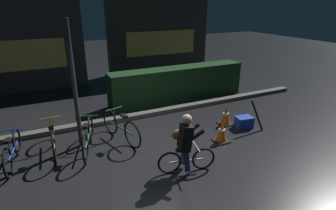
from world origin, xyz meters
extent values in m
plane|color=black|center=(0.00, 0.00, 0.00)|extent=(40.00, 40.00, 0.00)
cube|color=#56544F|center=(0.00, 2.20, 0.06)|extent=(12.00, 0.24, 0.12)
cube|color=#19381C|center=(1.80, 3.10, 0.57)|extent=(4.80, 0.70, 1.14)
cube|color=#383330|center=(-3.13, 6.50, 2.08)|extent=(4.85, 0.50, 4.17)
cube|color=#E5B751|center=(-3.13, 6.23, 1.40)|extent=(3.40, 0.04, 1.10)
cube|color=#383330|center=(2.94, 7.20, 2.53)|extent=(4.94, 0.50, 5.06)
cube|color=#E5B751|center=(2.94, 6.93, 1.40)|extent=(3.46, 0.04, 1.10)
cylinder|color=#2D2D33|center=(-1.81, 1.20, 1.46)|extent=(0.10, 0.10, 2.92)
torus|color=black|center=(-3.14, 1.43, 0.30)|extent=(0.14, 0.60, 0.60)
torus|color=black|center=(-3.28, 0.55, 0.30)|extent=(0.14, 0.60, 0.60)
cylinder|color=#19479E|center=(-3.21, 0.99, 0.30)|extent=(0.17, 0.89, 0.04)
cylinder|color=#19479E|center=(-3.23, 0.83, 0.47)|extent=(0.03, 0.03, 0.34)
cube|color=black|center=(-3.23, 0.83, 0.64)|extent=(0.13, 0.21, 0.05)
cylinder|color=#19479E|center=(-3.17, 1.23, 0.49)|extent=(0.03, 0.03, 0.38)
cylinder|color=#19479E|center=(-3.17, 1.23, 0.68)|extent=(0.46, 0.09, 0.02)
torus|color=black|center=(-2.38, 1.62, 0.33)|extent=(0.07, 0.66, 0.66)
torus|color=black|center=(-2.42, 0.65, 0.33)|extent=(0.07, 0.66, 0.66)
cylinder|color=gold|center=(-2.40, 1.14, 0.33)|extent=(0.08, 0.98, 0.04)
cylinder|color=gold|center=(-2.41, 0.96, 0.51)|extent=(0.03, 0.03, 0.37)
cube|color=black|center=(-2.41, 0.96, 0.70)|extent=(0.11, 0.20, 0.05)
cylinder|color=gold|center=(-2.39, 1.40, 0.53)|extent=(0.03, 0.03, 0.41)
cylinder|color=gold|center=(-2.39, 1.40, 0.74)|extent=(0.46, 0.05, 0.02)
torus|color=black|center=(-1.54, 1.34, 0.33)|extent=(0.24, 0.65, 0.66)
torus|color=black|center=(-1.83, 0.40, 0.33)|extent=(0.24, 0.65, 0.66)
cylinder|color=#236B38|center=(-1.68, 0.87, 0.33)|extent=(0.33, 0.96, 0.04)
cylinder|color=#236B38|center=(-1.74, 0.71, 0.52)|extent=(0.03, 0.03, 0.37)
cube|color=black|center=(-1.74, 0.71, 0.70)|extent=(0.15, 0.22, 0.05)
cylinder|color=#236B38|center=(-1.60, 1.13, 0.54)|extent=(0.03, 0.03, 0.42)
cylinder|color=#236B38|center=(-1.60, 1.13, 0.75)|extent=(0.45, 0.16, 0.02)
torus|color=black|center=(-1.01, 1.51, 0.33)|extent=(0.22, 0.65, 0.67)
torus|color=black|center=(-0.74, 0.55, 0.33)|extent=(0.22, 0.65, 0.67)
cylinder|color=#236B38|center=(-0.87, 1.03, 0.33)|extent=(0.30, 0.97, 0.04)
cylinder|color=#236B38|center=(-0.82, 0.86, 0.52)|extent=(0.03, 0.03, 0.37)
cube|color=black|center=(-0.82, 0.86, 0.71)|extent=(0.15, 0.22, 0.05)
cylinder|color=#236B38|center=(-0.95, 1.30, 0.54)|extent=(0.03, 0.03, 0.42)
cylinder|color=#236B38|center=(-0.95, 1.30, 0.75)|extent=(0.45, 0.15, 0.02)
cube|color=black|center=(1.31, -0.10, 0.01)|extent=(0.36, 0.36, 0.03)
cone|color=#EA560F|center=(1.31, -0.10, 0.28)|extent=(0.26, 0.26, 0.50)
cylinder|color=white|center=(1.31, -0.10, 0.31)|extent=(0.16, 0.16, 0.05)
cube|color=black|center=(2.02, 0.67, 0.01)|extent=(0.36, 0.36, 0.03)
cone|color=#EA560F|center=(2.02, 0.67, 0.28)|extent=(0.26, 0.26, 0.51)
cylinder|color=white|center=(2.02, 0.67, 0.31)|extent=(0.16, 0.16, 0.05)
cube|color=#193DB7|center=(2.35, 0.30, 0.15)|extent=(0.48, 0.38, 0.30)
torus|color=black|center=(0.27, -0.91, 0.24)|extent=(0.48, 0.15, 0.48)
torus|color=black|center=(-0.42, -0.74, 0.24)|extent=(0.48, 0.15, 0.48)
cylinder|color=silver|center=(-0.08, -0.82, 0.24)|extent=(0.69, 0.20, 0.04)
cylinder|color=silver|center=(-0.20, -0.80, 0.37)|extent=(0.03, 0.03, 0.26)
cube|color=black|center=(-0.20, -0.80, 0.51)|extent=(0.22, 0.14, 0.05)
cylinder|color=silver|center=(0.11, -0.87, 0.39)|extent=(0.03, 0.03, 0.30)
cylinder|color=silver|center=(0.11, -0.87, 0.54)|extent=(0.13, 0.45, 0.02)
cylinder|color=navy|center=(-0.07, -0.72, 0.30)|extent=(0.15, 0.23, 0.42)
cylinder|color=navy|center=(-0.12, -0.92, 0.30)|extent=(0.15, 0.23, 0.42)
cube|color=black|center=(-0.12, -0.82, 0.79)|extent=(0.33, 0.37, 0.54)
sphere|color=tan|center=(-0.10, -0.82, 1.15)|extent=(0.20, 0.20, 0.20)
cylinder|color=black|center=(0.05, -0.71, 0.84)|extent=(0.40, 0.17, 0.29)
cylinder|color=black|center=(-0.01, -0.98, 0.84)|extent=(0.40, 0.17, 0.29)
ellipsoid|color=brown|center=(-0.13, -0.61, 0.74)|extent=(0.35, 0.23, 0.24)
cylinder|color=black|center=(2.55, 0.05, 0.40)|extent=(0.29, 0.33, 0.80)
camera|label=1|loc=(-2.46, -4.88, 3.22)|focal=29.14mm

